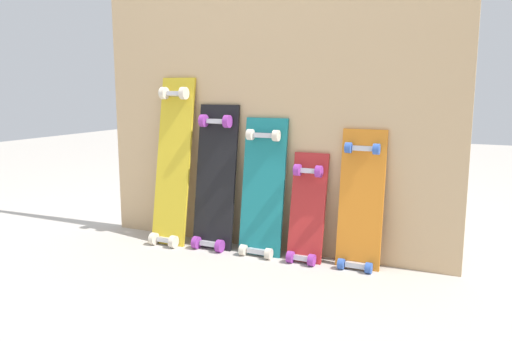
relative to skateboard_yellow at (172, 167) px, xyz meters
name	(u,v)px	position (x,y,z in m)	size (l,w,h in m)	color
ground_plane	(262,251)	(0.51, 0.05, -0.42)	(12.00, 12.00, 0.00)	#B2AAA0
plywood_wall_panel	(268,97)	(0.51, 0.12, 0.38)	(1.94, 0.04, 1.60)	tan
skateboard_yellow	(172,167)	(0.00, 0.00, 0.00)	(0.21, 0.23, 0.96)	gold
skateboard_black	(215,183)	(0.25, 0.02, -0.07)	(0.23, 0.19, 0.82)	black
skateboard_teal	(262,193)	(0.53, 0.03, -0.10)	(0.23, 0.18, 0.76)	#197A7F
skateboard_red	(307,214)	(0.77, 0.02, -0.19)	(0.18, 0.18, 0.60)	#B22626
skateboard_orange	(360,207)	(1.03, 0.04, -0.13)	(0.21, 0.15, 0.72)	orange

